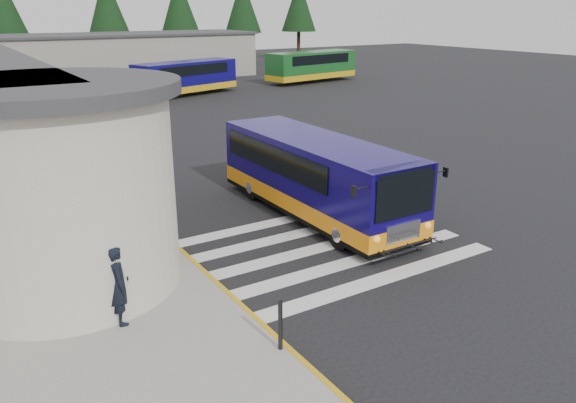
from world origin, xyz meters
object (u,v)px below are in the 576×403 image
far_bus_b (312,65)px  far_bus_a (186,76)px  pedestrian_a (119,285)px  bollard (280,324)px  transit_bus (316,179)px  pedestrian_b (49,263)px

far_bus_b → far_bus_a: bearing=87.4°
pedestrian_a → far_bus_a: (14.23, 30.88, 0.41)m
bollard → far_bus_b: bearing=54.7°
transit_bus → bollard: 8.05m
transit_bus → pedestrian_b: size_ratio=5.27×
transit_bus → bollard: (-5.13, -6.19, -0.51)m
pedestrian_a → far_bus_a: far_bus_a is taller
pedestrian_a → far_bus_b: far_bus_b is taller
bollard → far_bus_a: bearing=70.4°
bollard → far_bus_b: (24.80, 35.05, 0.82)m
bollard → far_bus_b: far_bus_b is taller
bollard → far_bus_b: size_ratio=0.12×
far_bus_b → pedestrian_a: bearing=130.6°
pedestrian_b → far_bus_b: size_ratio=0.18×
pedestrian_a → bollard: (2.30, -2.63, -0.33)m
bollard → pedestrian_b: bearing=126.1°
transit_bus → pedestrian_b: bearing=-168.8°
far_bus_a → far_bus_b: 12.96m
far_bus_b → bollard: bearing=135.2°
transit_bus → pedestrian_a: size_ratio=5.11×
pedestrian_a → transit_bus: bearing=-56.4°
transit_bus → pedestrian_b: (-8.44, -1.64, -0.20)m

